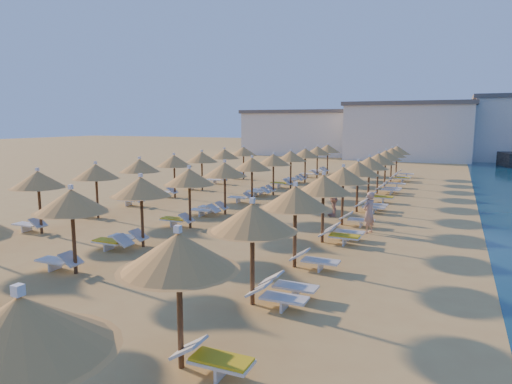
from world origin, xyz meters
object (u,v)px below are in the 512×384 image
at_px(parasol_row_east, 351,172).
at_px(beachgoer_a, 369,212).
at_px(parasol_row_west, 239,167).
at_px(beachgoer_c, 333,198).

height_order(parasol_row_east, beachgoer_a, parasol_row_east).
relative_size(parasol_row_east, beachgoer_a, 22.04).
relative_size(parasol_row_west, beachgoer_c, 21.37).
bearing_deg(parasol_row_west, beachgoer_a, -20.38).
height_order(parasol_row_east, parasol_row_west, same).
bearing_deg(parasol_row_east, beachgoer_a, -63.34).
xyz_separation_m(parasol_row_west, beachgoer_a, (7.61, -2.83, -1.40)).
bearing_deg(beachgoer_c, beachgoer_a, 13.29).
distance_m(parasol_row_east, parasol_row_west, 6.19).
xyz_separation_m(parasol_row_east, beachgoer_a, (1.42, -2.83, -1.40)).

